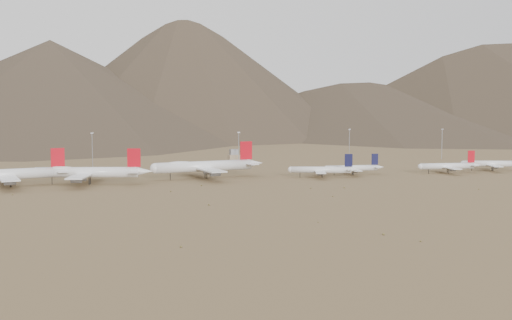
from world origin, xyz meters
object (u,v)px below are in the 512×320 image
object	(u,v)px
widebody_west	(9,174)
narrowbody_b	(353,168)
control_tower	(234,158)
narrowbody_a	(323,170)
widebody_centre	(88,172)
widebody_east	(204,166)

from	to	relation	value
widebody_west	narrowbody_b	xyz separation A→B (m)	(211.79, 8.24, -2.82)
widebody_west	control_tower	size ratio (longest dim) A/B	5.83
widebody_west	narrowbody_a	bearing A→B (deg)	-12.20
widebody_centre	widebody_east	distance (m)	71.62
narrowbody_b	widebody_west	bearing A→B (deg)	-173.47
narrowbody_a	control_tower	bearing A→B (deg)	127.67
widebody_west	widebody_east	xyz separation A→B (m)	(113.45, 12.93, 0.48)
widebody_centre	widebody_east	xyz separation A→B (m)	(70.50, 12.58, 0.55)
narrowbody_a	narrowbody_b	bearing A→B (deg)	38.29
widebody_east	control_tower	world-z (taller)	widebody_east
narrowbody_a	narrowbody_b	world-z (taller)	narrowbody_a
control_tower	narrowbody_a	bearing A→B (deg)	-69.70
narrowbody_a	widebody_west	bearing A→B (deg)	-163.05
widebody_east	narrowbody_a	bearing A→B (deg)	-21.55
widebody_centre	narrowbody_a	distance (m)	143.73
widebody_centre	narrowbody_b	size ratio (longest dim) A/B	1.66
narrowbody_b	widebody_centre	bearing A→B (deg)	-173.03
widebody_west	control_tower	distance (m)	178.30
widebody_west	narrowbody_b	size ratio (longest dim) A/B	1.69
widebody_west	narrowbody_b	world-z (taller)	widebody_west
widebody_centre	widebody_east	world-z (taller)	widebody_east
control_tower	narrowbody_b	bearing A→B (deg)	-54.91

